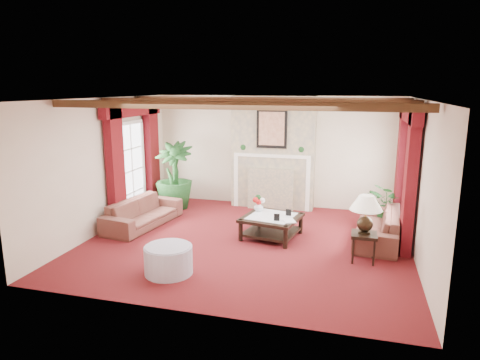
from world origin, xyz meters
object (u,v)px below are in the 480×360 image
(coffee_table, at_px, (271,227))
(sofa_right, at_px, (378,220))
(sofa_left, at_px, (143,208))
(ottoman, at_px, (169,260))
(side_table, at_px, (363,247))
(potted_palm, at_px, (175,190))

(coffee_table, bearing_deg, sofa_right, 21.30)
(sofa_left, xyz_separation_m, ottoman, (1.53, -2.06, -0.16))
(ottoman, bearing_deg, side_table, 23.86)
(side_table, bearing_deg, coffee_table, 156.43)
(sofa_left, xyz_separation_m, sofa_right, (4.79, 0.40, 0.01))
(potted_palm, bearing_deg, coffee_table, -28.07)
(side_table, bearing_deg, potted_palm, 153.66)
(sofa_right, height_order, ottoman, sofa_right)
(sofa_right, xyz_separation_m, potted_palm, (-4.69, 1.05, 0.06))
(sofa_right, height_order, potted_palm, potted_palm)
(sofa_left, relative_size, potted_palm, 1.24)
(sofa_right, xyz_separation_m, coffee_table, (-2.01, -0.39, -0.18))
(sofa_left, relative_size, sofa_right, 0.99)
(potted_palm, bearing_deg, sofa_left, -93.74)
(sofa_right, bearing_deg, potted_palm, -97.81)
(side_table, bearing_deg, sofa_left, 170.71)
(sofa_left, bearing_deg, potted_palm, 4.60)
(coffee_table, relative_size, ottoman, 1.36)
(sofa_left, height_order, sofa_right, sofa_right)
(sofa_left, distance_m, coffee_table, 2.79)
(potted_palm, relative_size, side_table, 3.30)
(sofa_right, height_order, coffee_table, sofa_right)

